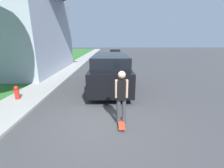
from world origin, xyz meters
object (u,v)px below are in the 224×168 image
at_px(car_down_street, 115,53).
at_px(fire_hydrant, 17,93).
at_px(skateboard, 121,124).
at_px(skateboarder, 121,95).
at_px(suv_parked, 110,71).

height_order(car_down_street, fire_hydrant, car_down_street).
bearing_deg(skateboard, skateboarder, 90.65).
height_order(suv_parked, car_down_street, suv_parked).
height_order(suv_parked, fire_hydrant, suv_parked).
bearing_deg(skateboard, suv_parked, 94.66).
distance_m(car_down_street, skateboarder, 20.44).
xyz_separation_m(skateboarder, skateboard, (0.00, -0.15, -0.91)).
height_order(skateboard, fire_hydrant, fire_hydrant).
distance_m(car_down_street, fire_hydrant, 19.12).
relative_size(suv_parked, skateboard, 6.74).
bearing_deg(car_down_street, suv_parked, -92.82).
xyz_separation_m(car_down_street, skateboarder, (-0.49, -20.43, 0.32)).
xyz_separation_m(suv_parked, car_down_street, (0.82, 16.53, -0.35)).
xyz_separation_m(car_down_street, skateboard, (-0.49, -20.59, -0.59)).
relative_size(skateboarder, skateboard, 2.31).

